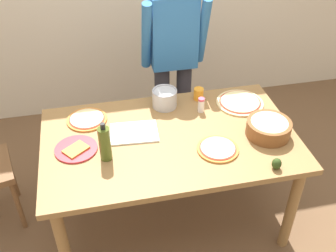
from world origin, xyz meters
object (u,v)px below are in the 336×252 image
popcorn_bowl (269,127)px  olive_oil_bottle (105,143)px  pizza_cooked_on_tray (87,119)px  pizza_raw_on_board (240,102)px  pizza_second_cooked (218,149)px  person_cook (173,54)px  avocado (277,164)px  dining_table (170,148)px  cup_orange (199,94)px  cutting_board_white (134,132)px  steel_pot (165,98)px  salt_shaker (201,105)px  plate_with_slice (76,149)px

popcorn_bowl → olive_oil_bottle: size_ratio=1.09×
pizza_cooked_on_tray → pizza_raw_on_board: bearing=-1.4°
pizza_second_cooked → popcorn_bowl: popcorn_bowl is taller
person_cook → avocado: bearing=-73.6°
dining_table → olive_oil_bottle: 0.47m
dining_table → cup_orange: (0.29, 0.38, 0.13)m
cutting_board_white → avocado: avocado is taller
dining_table → pizza_cooked_on_tray: bearing=150.0°
dining_table → steel_pot: (0.04, 0.35, 0.16)m
olive_oil_bottle → cup_orange: bearing=35.4°
pizza_second_cooked → popcorn_bowl: size_ratio=0.91×
person_cook → pizza_raw_on_board: person_cook is taller
person_cook → cutting_board_white: size_ratio=5.40×
popcorn_bowl → steel_pot: 0.73m
olive_oil_bottle → salt_shaker: size_ratio=2.42×
dining_table → plate_with_slice: size_ratio=6.15×
dining_table → avocado: bearing=-37.2°
cup_orange → cutting_board_white: bearing=-149.7°
dining_table → plate_with_slice: (-0.58, -0.00, 0.10)m
pizza_cooked_on_tray → dining_table: bearing=-30.0°
pizza_second_cooked → salt_shaker: (0.01, 0.41, 0.04)m
person_cook → cup_orange: person_cook is taller
dining_table → plate_with_slice: 0.59m
popcorn_bowl → cutting_board_white: (-0.83, 0.19, -0.06)m
cutting_board_white → pizza_raw_on_board: bearing=12.8°
pizza_cooked_on_tray → olive_oil_bottle: size_ratio=1.04×
pizza_cooked_on_tray → plate_with_slice: size_ratio=1.03×
dining_table → popcorn_bowl: 0.64m
pizza_second_cooked → salt_shaker: 0.41m
cup_orange → salt_shaker: bearing=-99.2°
pizza_cooked_on_tray → person_cook: bearing=33.9°
olive_oil_bottle → cutting_board_white: bearing=46.0°
pizza_cooked_on_tray → salt_shaker: size_ratio=2.52×
pizza_raw_on_board → person_cook: bearing=126.9°
popcorn_bowl → salt_shaker: 0.48m
dining_table → salt_shaker: salt_shaker is taller
pizza_raw_on_board → olive_oil_bottle: bearing=-158.8°
pizza_cooked_on_tray → cup_orange: (0.80, 0.09, 0.03)m
plate_with_slice → popcorn_bowl: (1.20, -0.10, 0.05)m
salt_shaker → steel_pot: bearing=153.3°
person_cook → salt_shaker: size_ratio=15.28×
person_cook → steel_pot: bearing=-110.6°
plate_with_slice → avocado: avocado is taller
steel_pot → cup_orange: steel_pot is taller
steel_pot → dining_table: bearing=-96.6°
olive_oil_bottle → avocado: bearing=-17.2°
pizza_second_cooked → pizza_raw_on_board: bearing=55.5°
plate_with_slice → cutting_board_white: (0.37, 0.09, -0.00)m
pizza_raw_on_board → avocado: size_ratio=4.72×
pizza_second_cooked → cup_orange: (0.04, 0.57, 0.03)m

